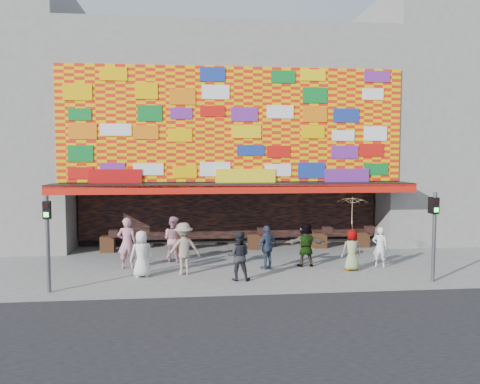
{
  "coord_description": "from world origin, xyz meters",
  "views": [
    {
      "loc": [
        -1.81,
        -16.14,
        4.15
      ],
      "look_at": [
        0.07,
        2.0,
        2.79
      ],
      "focal_mm": 35.0,
      "sensor_mm": 36.0,
      "label": 1
    }
  ],
  "objects_px": {
    "ped_f": "(306,244)",
    "ped_h": "(380,247)",
    "signal_left": "(48,232)",
    "ped_g": "(352,250)",
    "signal_right": "(434,226)",
    "ped_e": "(267,247)",
    "ped_d": "(184,249)",
    "ped_i": "(173,239)",
    "ped_b": "(127,243)",
    "ped_a": "(142,254)",
    "ped_c": "(239,256)",
    "parasol": "(353,211)"
  },
  "relations": [
    {
      "from": "ped_f",
      "to": "ped_h",
      "type": "relative_size",
      "value": 1.1
    },
    {
      "from": "signal_left",
      "to": "ped_g",
      "type": "relative_size",
      "value": 1.98
    },
    {
      "from": "signal_right",
      "to": "ped_h",
      "type": "bearing_deg",
      "value": 113.35
    },
    {
      "from": "ped_e",
      "to": "ped_d",
      "type": "bearing_deg",
      "value": -24.96
    },
    {
      "from": "ped_g",
      "to": "ped_i",
      "type": "bearing_deg",
      "value": -21.32
    },
    {
      "from": "ped_b",
      "to": "ped_g",
      "type": "distance_m",
      "value": 8.32
    },
    {
      "from": "ped_d",
      "to": "ped_h",
      "type": "distance_m",
      "value": 7.39
    },
    {
      "from": "ped_e",
      "to": "ped_g",
      "type": "height_order",
      "value": "ped_e"
    },
    {
      "from": "ped_a",
      "to": "ped_e",
      "type": "bearing_deg",
      "value": 174.58
    },
    {
      "from": "signal_right",
      "to": "ped_b",
      "type": "height_order",
      "value": "signal_right"
    },
    {
      "from": "ped_g",
      "to": "ped_h",
      "type": "xyz_separation_m",
      "value": [
        1.25,
        0.43,
        0.01
      ]
    },
    {
      "from": "signal_left",
      "to": "signal_right",
      "type": "height_order",
      "value": "same"
    },
    {
      "from": "ped_a",
      "to": "ped_c",
      "type": "distance_m",
      "value": 3.38
    },
    {
      "from": "ped_g",
      "to": "ped_h",
      "type": "height_order",
      "value": "ped_h"
    },
    {
      "from": "ped_c",
      "to": "ped_i",
      "type": "bearing_deg",
      "value": -44.77
    },
    {
      "from": "signal_right",
      "to": "ped_i",
      "type": "xyz_separation_m",
      "value": [
        -8.76,
        3.9,
        -0.95
      ]
    },
    {
      "from": "signal_right",
      "to": "ped_b",
      "type": "relative_size",
      "value": 1.57
    },
    {
      "from": "ped_b",
      "to": "ped_d",
      "type": "bearing_deg",
      "value": 153.2
    },
    {
      "from": "signal_left",
      "to": "ped_a",
      "type": "distance_m",
      "value": 3.26
    },
    {
      "from": "ped_e",
      "to": "ped_g",
      "type": "bearing_deg",
      "value": 135.83
    },
    {
      "from": "ped_b",
      "to": "ped_i",
      "type": "xyz_separation_m",
      "value": [
        1.67,
        0.97,
        -0.05
      ]
    },
    {
      "from": "signal_left",
      "to": "ped_h",
      "type": "relative_size",
      "value": 1.97
    },
    {
      "from": "ped_f",
      "to": "ped_g",
      "type": "distance_m",
      "value": 1.73
    },
    {
      "from": "signal_right",
      "to": "ped_e",
      "type": "relative_size",
      "value": 1.84
    },
    {
      "from": "parasol",
      "to": "ped_e",
      "type": "bearing_deg",
      "value": 169.63
    },
    {
      "from": "ped_c",
      "to": "ped_g",
      "type": "height_order",
      "value": "ped_c"
    },
    {
      "from": "ped_d",
      "to": "ped_f",
      "type": "xyz_separation_m",
      "value": [
        4.61,
        0.75,
        -0.08
      ]
    },
    {
      "from": "ped_h",
      "to": "ped_i",
      "type": "relative_size",
      "value": 0.84
    },
    {
      "from": "signal_left",
      "to": "ped_h",
      "type": "bearing_deg",
      "value": 10.79
    },
    {
      "from": "ped_h",
      "to": "ped_i",
      "type": "distance_m",
      "value": 8.01
    },
    {
      "from": "ped_a",
      "to": "ped_c",
      "type": "xyz_separation_m",
      "value": [
        3.29,
        -0.77,
        0.03
      ]
    },
    {
      "from": "ped_c",
      "to": "parasol",
      "type": "bearing_deg",
      "value": -159.38
    },
    {
      "from": "ped_d",
      "to": "ped_e",
      "type": "relative_size",
      "value": 1.13
    },
    {
      "from": "signal_left",
      "to": "ped_e",
      "type": "relative_size",
      "value": 1.84
    },
    {
      "from": "ped_c",
      "to": "parasol",
      "type": "height_order",
      "value": "parasol"
    },
    {
      "from": "ped_h",
      "to": "ped_i",
      "type": "height_order",
      "value": "ped_i"
    },
    {
      "from": "ped_c",
      "to": "ped_f",
      "type": "height_order",
      "value": "ped_f"
    },
    {
      "from": "ped_i",
      "to": "ped_b",
      "type": "bearing_deg",
      "value": 61.21
    },
    {
      "from": "ped_c",
      "to": "ped_d",
      "type": "distance_m",
      "value": 2.11
    },
    {
      "from": "ped_b",
      "to": "ped_f",
      "type": "relative_size",
      "value": 1.14
    },
    {
      "from": "signal_right",
      "to": "ped_g",
      "type": "relative_size",
      "value": 1.98
    },
    {
      "from": "ped_f",
      "to": "ped_g",
      "type": "bearing_deg",
      "value": 150.31
    },
    {
      "from": "ped_i",
      "to": "ped_h",
      "type": "bearing_deg",
      "value": -161.28
    },
    {
      "from": "ped_a",
      "to": "ped_h",
      "type": "relative_size",
      "value": 1.06
    },
    {
      "from": "ped_h",
      "to": "parasol",
      "type": "bearing_deg",
      "value": 43.3
    },
    {
      "from": "ped_a",
      "to": "ped_g",
      "type": "height_order",
      "value": "ped_a"
    },
    {
      "from": "ped_d",
      "to": "ped_g",
      "type": "height_order",
      "value": "ped_d"
    },
    {
      "from": "ped_a",
      "to": "ped_h",
      "type": "xyz_separation_m",
      "value": [
        8.81,
        0.59,
        -0.05
      ]
    },
    {
      "from": "ped_f",
      "to": "ped_i",
      "type": "bearing_deg",
      "value": -15.47
    },
    {
      "from": "signal_right",
      "to": "signal_left",
      "type": "bearing_deg",
      "value": 180.0
    }
  ]
}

